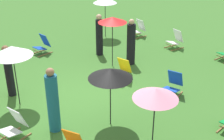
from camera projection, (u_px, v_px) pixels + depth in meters
name	position (u px, v px, depth m)	size (l,w,h in m)	color
ground_plane	(88.00, 96.00, 10.18)	(40.00, 40.00, 0.00)	#386B28
deckchair_0	(175.00, 40.00, 13.85)	(0.68, 0.87, 0.83)	olive
deckchair_5	(122.00, 71.00, 10.99)	(0.53, 0.79, 0.83)	olive
deckchair_6	(42.00, 45.00, 13.29)	(0.52, 0.79, 0.83)	olive
deckchair_9	(14.00, 126.00, 8.09)	(0.54, 0.80, 0.83)	olive
deckchair_10	(173.00, 85.00, 10.09)	(0.57, 0.82, 0.83)	olive
deckchair_11	(139.00, 29.00, 15.24)	(0.63, 0.85, 0.83)	olive
umbrella_0	(105.00, 0.00, 14.59)	(1.12, 1.12, 1.98)	black
umbrella_1	(12.00, 51.00, 8.91)	(1.18, 1.18, 1.95)	black
umbrella_2	(156.00, 94.00, 7.12)	(1.08, 1.08, 1.74)	black
umbrella_3	(110.00, 73.00, 8.10)	(1.19, 1.19, 1.73)	black
umbrella_4	(112.00, 20.00, 11.48)	(1.08, 1.08, 1.98)	black
person_0	(99.00, 36.00, 12.96)	(0.40, 0.40, 1.76)	black
person_2	(9.00, 72.00, 9.88)	(0.37, 0.37, 1.73)	black
person_3	(53.00, 102.00, 8.17)	(0.45, 0.45, 1.87)	#195972
person_4	(131.00, 43.00, 12.10)	(0.47, 0.47, 1.84)	black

